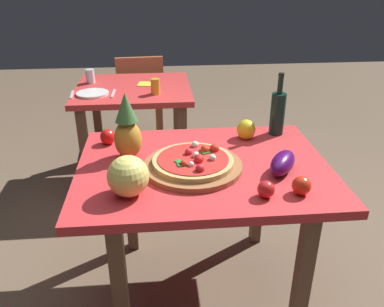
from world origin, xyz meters
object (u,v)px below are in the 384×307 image
Objects in this scene: tomato_near_board at (108,137)px; dining_chair at (141,96)px; tomato_beside_pepper at (266,189)px; fork_utensil at (72,95)px; tomato_by_bottle at (302,186)px; background_table at (134,103)px; wine_bottle at (278,112)px; napkin_folded at (148,84)px; pizza_board at (193,166)px; dinner_plate at (93,93)px; knife_utensil at (113,93)px; drinking_glass_juice at (155,86)px; drinking_glass_water at (90,76)px; melon at (128,176)px; pineapple_left at (127,129)px; bell_pepper at (246,130)px; eggplant at (283,163)px; pizza at (194,160)px; display_table at (203,183)px.

dining_chair is at bearing 86.26° from tomato_near_board.
tomato_beside_pepper is 1.71m from fork_utensil.
tomato_by_bottle is at bearing -56.30° from fork_utensil.
wine_bottle reaches higher than background_table.
tomato_beside_pepper reaches higher than napkin_folded.
pizza_board is at bearing -143.30° from wine_bottle.
fork_utensil is (-0.99, 1.40, -0.03)m from tomato_beside_pepper.
background_table is at bearing 85.44° from tomato_near_board.
tomato_beside_pepper reaches higher than background_table.
tomato_by_bottle reaches higher than background_table.
dinner_plate is 1.22× the size of knife_utensil.
fork_utensil is (-1.13, 1.39, -0.03)m from tomato_by_bottle.
drinking_glass_water is at bearing 146.41° from drinking_glass_juice.
pineapple_left is at bearing 92.96° from melon.
drinking_glass_water reaches higher than napkin_folded.
pizza_board is 0.34m from pineapple_left.
bell_pepper is at bearing 41.15° from melon.
knife_utensil is (-0.71, 1.40, -0.03)m from tomato_beside_pepper.
pizza_board is at bearing 170.01° from eggplant.
pizza is 1.13m from drinking_glass_juice.
bell_pepper is at bearing 85.49° from tomato_beside_pepper.
dining_chair reaches higher than background_table.
tomato_by_bottle is at bearing -34.62° from tomato_near_board.
wine_bottle is 1.63× the size of eggplant.
display_table is 0.47m from tomato_by_bottle.
wine_bottle is at bearing 77.44° from eggplant.
fork_utensil is at bearing 146.81° from wine_bottle.
pizza reaches higher than display_table.
wine_bottle is at bearing -44.19° from drinking_glass_water.
dinner_plate is (-0.30, -0.78, 0.27)m from dining_chair.
dining_chair is 1.78m from wine_bottle.
melon is 0.51m from tomato_near_board.
pineapple_left is at bearing -74.78° from drinking_glass_water.
drinking_glass_water is (-0.32, 0.13, 0.18)m from background_table.
knife_utensil reaches higher than napkin_folded.
napkin_folded is (-0.47, 1.62, -0.03)m from tomato_beside_pepper.
pineapple_left is 4.13× the size of tomato_by_bottle.
pineapple_left is 1.91× the size of melon.
pizza_board is 0.37m from tomato_beside_pepper.
fork_utensil is (-1.20, 0.79, -0.12)m from wine_bottle.
display_table is 1.22m from knife_utensil.
melon is at bearing -138.85° from bell_pepper.
display_table is at bearing 37.65° from pizza.
tomato_near_board is at bearing -99.96° from napkin_folded.
drinking_glass_water is (-0.64, 1.44, 0.04)m from pizza_board.
wine_bottle is 4.76× the size of tomato_beside_pepper.
bell_pepper is at bearing 101.74° from eggplant.
eggplant is 2.65× the size of tomato_by_bottle.
display_table is 5.65× the size of eggplant.
background_table is 0.17m from napkin_folded.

